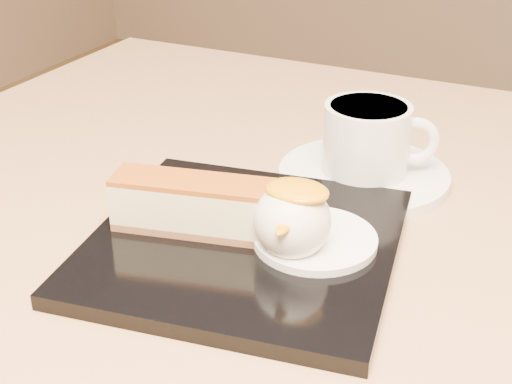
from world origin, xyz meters
The scene contains 9 objects.
table centered at (0.00, 0.00, 0.56)m, with size 0.80×0.80×0.72m.
dessert_plate centered at (0.01, -0.05, 0.73)m, with size 0.22×0.22×0.01m, color black.
cheesecake centered at (-0.02, -0.05, 0.75)m, with size 0.13×0.06×0.04m.
cream_smear centered at (0.06, -0.03, 0.73)m, with size 0.09×0.09×0.01m, color white.
ice_cream_scoop centered at (0.05, -0.05, 0.76)m, with size 0.05×0.05×0.05m, color white.
mango_sauce centered at (0.06, -0.05, 0.78)m, with size 0.05×0.03×0.01m, color orange.
mint_sprig centered at (0.03, -0.01, 0.74)m, with size 0.03×0.02×0.00m.
saucer centered at (0.06, 0.10, 0.72)m, with size 0.15×0.15×0.01m, color white.
coffee_cup centered at (0.06, 0.10, 0.76)m, with size 0.10×0.07×0.06m.
Camera 1 is at (0.22, -0.45, 1.00)m, focal length 50.00 mm.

